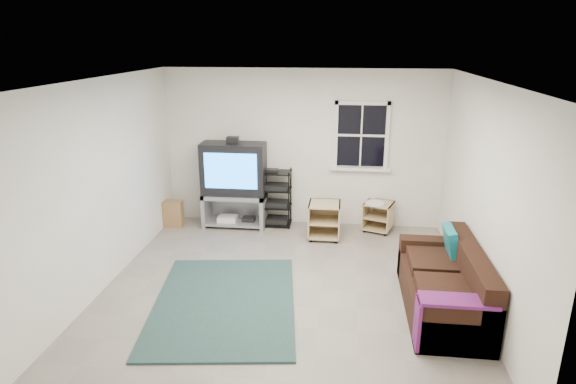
# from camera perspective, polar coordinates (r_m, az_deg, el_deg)

# --- Properties ---
(room) EXTENTS (4.60, 4.62, 4.60)m
(room) POSITION_cam_1_polar(r_m,az_deg,el_deg) (7.91, 8.65, 6.12)
(room) COLOR gray
(room) RESTS_ON ground
(tv_unit) EXTENTS (1.04, 0.52, 1.53)m
(tv_unit) POSITION_cam_1_polar(r_m,az_deg,el_deg) (8.01, -6.41, 1.68)
(tv_unit) COLOR gray
(tv_unit) RESTS_ON ground
(av_rack) EXTENTS (0.49, 0.36, 0.98)m
(av_rack) POSITION_cam_1_polar(r_m,az_deg,el_deg) (8.09, -1.36, -1.13)
(av_rack) COLOR black
(av_rack) RESTS_ON ground
(side_table_left) EXTENTS (0.49, 0.49, 0.58)m
(side_table_left) POSITION_cam_1_polar(r_m,az_deg,el_deg) (7.68, 4.34, -3.16)
(side_table_left) COLOR tan
(side_table_left) RESTS_ON ground
(side_table_right) EXTENTS (0.56, 0.56, 0.51)m
(side_table_right) POSITION_cam_1_polar(r_m,az_deg,el_deg) (8.08, 10.68, -2.57)
(side_table_right) COLOR tan
(side_table_right) RESTS_ON ground
(sofa) EXTENTS (0.82, 1.84, 0.84)m
(sofa) POSITION_cam_1_polar(r_m,az_deg,el_deg) (5.96, 18.18, -10.64)
(sofa) COLOR black
(sofa) RESTS_ON ground
(shag_rug) EXTENTS (1.94, 2.47, 0.03)m
(shag_rug) POSITION_cam_1_polar(r_m,az_deg,el_deg) (5.98, -7.53, -12.85)
(shag_rug) COLOR black
(shag_rug) RESTS_ON ground
(paper_bag) EXTENTS (0.32, 0.22, 0.45)m
(paper_bag) POSITION_cam_1_polar(r_m,az_deg,el_deg) (8.35, -13.42, -2.50)
(paper_bag) COLOR #9D7A46
(paper_bag) RESTS_ON ground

